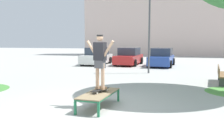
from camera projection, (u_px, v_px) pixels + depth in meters
ground_plane at (97, 106)px, 7.74m from camera, size 120.00×120.00×0.00m
building_facade at (192, 9)px, 34.36m from camera, size 31.05×4.00×13.27m
skate_box at (99, 94)px, 7.49m from camera, size 0.85×1.93×0.46m
skateboard at (100, 90)px, 7.58m from camera, size 0.40×0.82×0.09m
skater at (100, 58)px, 7.46m from camera, size 0.99×0.37×1.69m
car_white at (97, 57)px, 21.61m from camera, size 2.00×4.24×1.50m
car_red at (129, 57)px, 21.22m from camera, size 2.07×4.28×1.50m
car_blue at (162, 58)px, 20.03m from camera, size 2.11×4.29×1.50m
park_bench at (222, 74)px, 11.85m from camera, size 0.72×2.43×0.83m
light_post at (150, 13)px, 15.25m from camera, size 0.36×0.36×5.83m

